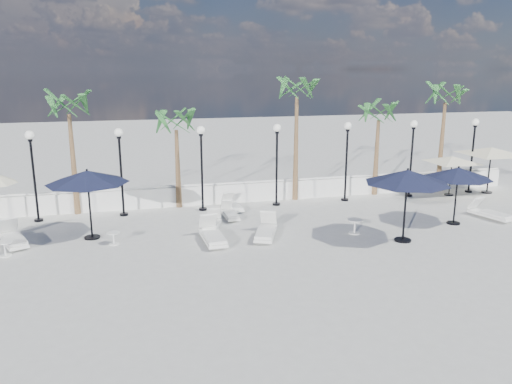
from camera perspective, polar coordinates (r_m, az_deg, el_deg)
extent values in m
plane|color=#ACABA6|center=(17.83, 8.30, -6.86)|extent=(100.00, 100.00, 0.00)
cube|color=white|center=(24.48, 1.68, 0.11)|extent=(26.00, 0.30, 0.90)
cube|color=white|center=(24.36, 1.69, 1.30)|extent=(26.00, 0.12, 0.08)
cylinder|color=black|center=(23.08, -23.57, -2.95)|extent=(0.36, 0.36, 0.10)
cylinder|color=black|center=(22.68, -23.99, 1.17)|extent=(0.10, 0.10, 3.50)
cylinder|color=black|center=(22.40, -24.41, 5.41)|extent=(0.18, 0.18, 0.10)
sphere|color=white|center=(22.38, -24.46, 5.94)|extent=(0.36, 0.36, 0.36)
cylinder|color=black|center=(22.74, -14.86, -2.48)|extent=(0.36, 0.36, 0.10)
cylinder|color=black|center=(22.33, -15.12, 1.71)|extent=(0.10, 0.10, 3.50)
cylinder|color=black|center=(22.05, -15.40, 6.03)|extent=(0.18, 0.18, 0.10)
sphere|color=white|center=(22.03, -15.44, 6.57)|extent=(0.36, 0.36, 0.36)
cylinder|color=black|center=(22.93, -6.09, -1.94)|extent=(0.36, 0.36, 0.10)
cylinder|color=black|center=(22.53, -6.20, 2.22)|extent=(0.10, 0.10, 3.50)
cylinder|color=black|center=(22.25, -6.31, 6.51)|extent=(0.18, 0.18, 0.10)
sphere|color=white|center=(22.23, -6.33, 7.05)|extent=(0.36, 0.36, 0.36)
cylinder|color=black|center=(23.65, 2.33, -1.39)|extent=(0.36, 0.36, 0.10)
cylinder|color=black|center=(23.26, 2.37, 2.66)|extent=(0.10, 0.10, 3.50)
cylinder|color=black|center=(22.99, 2.42, 6.82)|extent=(0.18, 0.18, 0.10)
sphere|color=white|center=(22.97, 2.42, 7.34)|extent=(0.36, 0.36, 0.36)
cylinder|color=black|center=(24.84, 10.10, -0.85)|extent=(0.36, 0.36, 0.10)
cylinder|color=black|center=(24.47, 10.27, 3.01)|extent=(0.10, 0.10, 3.50)
cylinder|color=black|center=(24.22, 10.44, 6.96)|extent=(0.18, 0.18, 0.10)
sphere|color=white|center=(24.19, 10.46, 7.45)|extent=(0.36, 0.36, 0.36)
cylinder|color=black|center=(26.45, 17.04, -0.35)|extent=(0.36, 0.36, 0.10)
cylinder|color=black|center=(26.10, 17.30, 3.27)|extent=(0.10, 0.10, 3.50)
cylinder|color=black|center=(25.86, 17.57, 6.97)|extent=(0.18, 0.18, 0.10)
sphere|color=white|center=(25.84, 17.60, 7.43)|extent=(0.36, 0.36, 0.36)
cylinder|color=black|center=(28.40, 23.10, 0.09)|extent=(0.36, 0.36, 0.10)
cylinder|color=black|center=(28.07, 23.43, 3.46)|extent=(0.10, 0.10, 3.50)
cylinder|color=black|center=(27.85, 23.76, 6.90)|extent=(0.18, 0.18, 0.10)
sphere|color=white|center=(27.83, 23.81, 7.32)|extent=(0.36, 0.36, 0.36)
cone|color=brown|center=(23.16, -20.13, 2.90)|extent=(0.28, 0.28, 4.40)
cone|color=brown|center=(23.19, -8.93, 2.59)|extent=(0.28, 0.28, 3.60)
cone|color=brown|center=(24.24, 4.58, 4.88)|extent=(0.28, 0.28, 5.00)
cone|color=brown|center=(26.02, 13.58, 3.82)|extent=(0.28, 0.28, 3.80)
cone|color=brown|center=(27.87, 20.41, 4.81)|extent=(0.28, 0.28, 4.60)
cube|color=silver|center=(20.37, -25.96, -5.02)|extent=(1.35, 2.10, 0.11)
cube|color=silver|center=(20.08, -25.85, -4.91)|extent=(1.07, 1.48, 0.11)
cube|color=silver|center=(21.02, -26.47, -3.38)|extent=(0.75, 0.67, 0.62)
cube|color=silver|center=(20.14, -5.06, -3.90)|extent=(1.05, 1.79, 0.09)
cube|color=silver|center=(19.90, -5.16, -3.83)|extent=(0.85, 1.25, 0.09)
cube|color=silver|center=(20.69, -4.80, -2.43)|extent=(0.63, 0.54, 0.53)
cube|color=silver|center=(22.84, -2.70, -1.73)|extent=(0.79, 1.70, 0.09)
cube|color=silver|center=(22.61, -2.51, -1.63)|extent=(0.68, 1.17, 0.09)
cube|color=silver|center=(23.35, -3.28, -0.55)|extent=(0.57, 0.46, 0.51)
cube|color=silver|center=(21.61, -2.98, -2.66)|extent=(0.59, 1.61, 0.09)
cube|color=silver|center=(21.38, -2.85, -2.57)|extent=(0.54, 1.09, 0.09)
cube|color=silver|center=(22.12, -3.38, -1.41)|extent=(0.51, 0.39, 0.50)
cube|color=silver|center=(18.67, -4.98, -5.24)|extent=(0.80, 2.13, 0.11)
cube|color=silver|center=(18.37, -4.80, -5.15)|extent=(0.72, 1.45, 0.11)
cube|color=silver|center=(19.33, -5.53, -3.28)|extent=(0.68, 0.53, 0.66)
cube|color=silver|center=(19.13, 1.13, -4.74)|extent=(1.38, 2.12, 0.11)
cube|color=silver|center=(18.84, 1.04, -4.66)|extent=(1.10, 1.50, 0.11)
cube|color=silver|center=(19.78, 1.42, -2.89)|extent=(0.76, 0.68, 0.63)
cube|color=silver|center=(23.76, 25.20, -2.40)|extent=(1.12, 1.96, 0.10)
cube|color=silver|center=(23.60, 25.72, -2.28)|extent=(0.91, 1.37, 0.10)
cube|color=silver|center=(24.08, 23.83, -1.14)|extent=(0.68, 0.59, 0.58)
cylinder|color=silver|center=(19.36, -26.69, -6.51)|extent=(0.41, 0.41, 0.03)
cylinder|color=silver|center=(19.29, -26.77, -5.86)|extent=(0.06, 0.06, 0.50)
cylinder|color=silver|center=(19.21, -26.85, -5.13)|extent=(0.54, 0.54, 0.03)
cylinder|color=silver|center=(19.15, -15.91, -5.74)|extent=(0.37, 0.37, 0.03)
cylinder|color=silver|center=(19.08, -15.95, -5.16)|extent=(0.06, 0.06, 0.44)
cylinder|color=silver|center=(19.01, -15.99, -4.50)|extent=(0.48, 0.48, 0.03)
cylinder|color=silver|center=(20.01, 11.18, -4.61)|extent=(0.45, 0.45, 0.03)
cylinder|color=silver|center=(19.93, 11.21, -3.92)|extent=(0.07, 0.07, 0.54)
cylinder|color=silver|center=(19.84, 11.25, -3.14)|extent=(0.59, 0.59, 0.03)
cylinder|color=black|center=(20.08, -18.20, -4.94)|extent=(0.59, 0.59, 0.06)
cylinder|color=black|center=(19.73, -18.47, -1.48)|extent=(0.07, 0.07, 2.58)
cone|color=black|center=(19.48, -18.72, 1.65)|extent=(3.05, 3.05, 0.47)
sphere|color=black|center=(19.43, -18.78, 2.40)|extent=(0.08, 0.08, 0.08)
cylinder|color=black|center=(19.58, 16.42, -5.28)|extent=(0.62, 0.62, 0.07)
cylinder|color=black|center=(19.21, 16.68, -1.62)|extent=(0.08, 0.08, 2.66)
cone|color=black|center=(18.95, 16.91, 1.68)|extent=(3.11, 3.11, 0.50)
sphere|color=black|center=(18.90, 16.97, 2.51)|extent=(0.09, 0.09, 0.09)
cylinder|color=black|center=(22.40, 21.62, -3.31)|extent=(0.55, 0.55, 0.06)
cylinder|color=black|center=(22.11, 21.88, -0.48)|extent=(0.07, 0.07, 2.34)
cone|color=black|center=(21.90, 22.11, 2.03)|extent=(2.73, 2.73, 0.44)
sphere|color=black|center=(21.85, 22.17, 2.66)|extent=(0.08, 0.08, 0.08)
cylinder|color=black|center=(28.67, 24.87, -0.01)|extent=(0.53, 0.53, 0.06)
cylinder|color=black|center=(28.44, 25.10, 2.24)|extent=(0.07, 0.07, 2.36)
pyramid|color=beige|center=(28.25, 25.35, 4.63)|extent=(5.22, 5.22, 0.36)
cylinder|color=black|center=(27.36, 21.17, -0.27)|extent=(0.46, 0.46, 0.05)
cylinder|color=black|center=(27.16, 21.35, 1.71)|extent=(0.06, 0.06, 1.99)
pyramid|color=beige|center=(26.98, 21.53, 3.81)|extent=(4.31, 4.31, 0.31)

